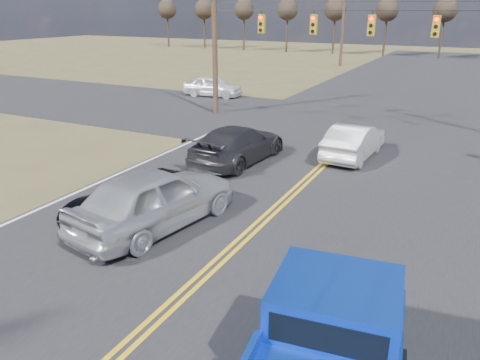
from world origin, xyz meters
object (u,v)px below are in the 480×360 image
at_px(dgrey_car_queue, 238,144).
at_px(white_car_queue, 354,141).
at_px(silver_suv, 155,198).
at_px(cross_car_west, 213,86).
at_px(black_suv, 151,197).

bearing_deg(dgrey_car_queue, white_car_queue, -141.41).
distance_m(white_car_queue, dgrey_car_queue, 5.04).
relative_size(silver_suv, cross_car_west, 1.25).
bearing_deg(dgrey_car_queue, black_suv, 96.64).
height_order(white_car_queue, cross_car_west, white_car_queue).
relative_size(black_suv, cross_car_west, 1.25).
xyz_separation_m(white_car_queue, cross_car_west, (-12.91, 10.16, -0.01)).
xyz_separation_m(silver_suv, black_suv, (-0.43, 0.35, -0.17)).
distance_m(black_suv, white_car_queue, 9.94).
distance_m(silver_suv, black_suv, 0.58).
distance_m(black_suv, cross_car_west, 21.29).
distance_m(black_suv, dgrey_car_queue, 6.30).
distance_m(silver_suv, cross_car_west, 21.79).
relative_size(dgrey_car_queue, cross_car_west, 1.23).
distance_m(silver_suv, dgrey_car_queue, 6.68).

